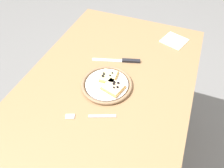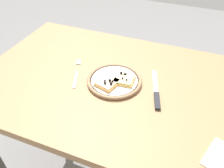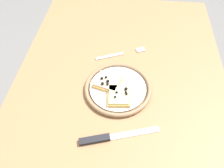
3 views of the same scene
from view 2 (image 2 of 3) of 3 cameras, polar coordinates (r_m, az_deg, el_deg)
dining_table at (r=1.03m, az=0.94°, el=-3.41°), size 1.17×0.75×0.77m
plate at (r=0.96m, az=0.61°, el=0.87°), size 0.23×0.23×0.02m
pizza_slice_near at (r=0.95m, az=2.98°, el=1.19°), size 0.09×0.08×0.03m
pizza_slice_far at (r=0.93m, az=-1.08°, el=0.33°), size 0.10×0.10×0.03m
knife at (r=0.91m, az=10.95°, el=-2.72°), size 0.09×0.24×0.01m
fork at (r=1.02m, az=-8.71°, el=2.86°), size 0.09×0.19×0.00m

